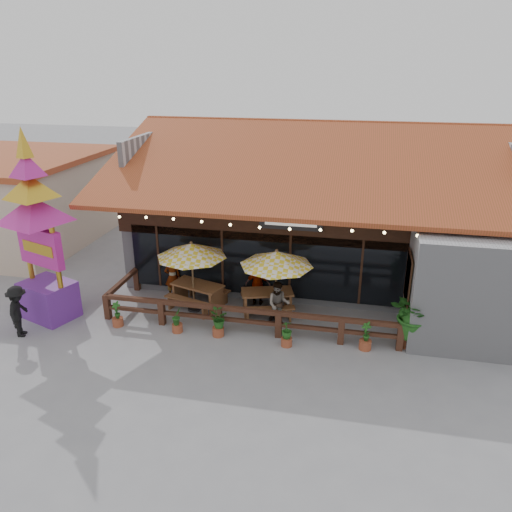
% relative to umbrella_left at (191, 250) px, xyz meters
% --- Properties ---
extents(ground, '(100.00, 100.00, 0.00)m').
position_rel_umbrella_left_xyz_m(ground, '(3.78, -0.75, -2.28)').
color(ground, gray).
rests_on(ground, ground).
extents(restaurant_building, '(15.50, 14.73, 6.09)m').
position_rel_umbrella_left_xyz_m(restaurant_building, '(4.04, 5.86, -0.08)').
color(restaurant_building, '#ABABB0').
rests_on(restaurant_building, ground).
extents(patio_railing, '(10.00, 2.60, 0.92)m').
position_rel_umbrella_left_xyz_m(patio_railing, '(1.53, -1.01, -1.67)').
color(patio_railing, '#472619').
rests_on(patio_railing, ground).
extents(neighbor_building, '(8.40, 8.40, 4.22)m').
position_rel_umbrella_left_xyz_m(neighbor_building, '(-11.22, 5.25, -0.15)').
color(neighbor_building, '#C9B398').
rests_on(neighbor_building, ground).
extents(umbrella_left, '(2.67, 2.67, 2.62)m').
position_rel_umbrella_left_xyz_m(umbrella_left, '(0.00, 0.00, 0.00)').
color(umbrella_left, brown).
rests_on(umbrella_left, ground).
extents(umbrella_right, '(2.51, 2.51, 2.63)m').
position_rel_umbrella_left_xyz_m(umbrella_right, '(3.00, -0.18, 0.01)').
color(umbrella_right, brown).
rests_on(umbrella_right, ground).
extents(picnic_table_left, '(2.23, 2.07, 0.88)m').
position_rel_umbrella_left_xyz_m(picnic_table_left, '(0.06, 0.29, -1.69)').
color(picnic_table_left, brown).
rests_on(picnic_table_left, ground).
extents(picnic_table_right, '(2.16, 1.99, 0.86)m').
position_rel_umbrella_left_xyz_m(picnic_table_right, '(2.62, 0.28, -1.70)').
color(picnic_table_right, brown).
rests_on(picnic_table_right, ground).
extents(thai_sign_tower, '(3.31, 3.31, 7.02)m').
position_rel_umbrella_left_xyz_m(thai_sign_tower, '(-4.75, -1.51, 1.43)').
color(thai_sign_tower, '#652790').
rests_on(thai_sign_tower, ground).
extents(tropical_plant, '(1.81, 1.85, 1.95)m').
position_rel_umbrella_left_xyz_m(tropical_plant, '(7.40, -0.99, -1.17)').
color(tropical_plant, brown).
rests_on(tropical_plant, ground).
extents(diner_a, '(0.69, 0.59, 1.61)m').
position_rel_umbrella_left_xyz_m(diner_a, '(-1.12, 0.88, -1.48)').
color(diner_a, '#351D11').
rests_on(diner_a, ground).
extents(diner_b, '(0.83, 0.68, 1.57)m').
position_rel_umbrella_left_xyz_m(diner_b, '(3.14, -0.46, -1.50)').
color(diner_b, '#351D11').
rests_on(diner_b, ground).
extents(diner_c, '(0.94, 0.44, 1.57)m').
position_rel_umbrella_left_xyz_m(diner_c, '(2.15, 0.91, -1.50)').
color(diner_c, '#351D11').
rests_on(diner_c, ground).
extents(pedestrian, '(0.98, 1.27, 1.74)m').
position_rel_umbrella_left_xyz_m(pedestrian, '(-4.92, -2.87, -1.41)').
color(pedestrian, black).
rests_on(pedestrian, ground).
extents(planter_a, '(0.37, 0.37, 0.90)m').
position_rel_umbrella_left_xyz_m(planter_a, '(-2.15, -1.66, -1.91)').
color(planter_a, brown).
rests_on(planter_a, ground).
extents(planter_b, '(0.36, 0.39, 0.86)m').
position_rel_umbrella_left_xyz_m(planter_b, '(-0.04, -1.63, -1.89)').
color(planter_b, brown).
rests_on(planter_b, ground).
extents(planter_c, '(0.61, 0.55, 0.93)m').
position_rel_umbrella_left_xyz_m(planter_c, '(1.35, -1.59, -1.76)').
color(planter_c, brown).
rests_on(planter_c, ground).
extents(planter_d, '(0.44, 0.44, 0.86)m').
position_rel_umbrella_left_xyz_m(planter_d, '(3.63, -1.74, -1.87)').
color(planter_d, brown).
rests_on(planter_d, ground).
extents(planter_e, '(0.40, 0.39, 0.94)m').
position_rel_umbrella_left_xyz_m(planter_e, '(6.04, -1.42, -1.89)').
color(planter_e, brown).
rests_on(planter_e, ground).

